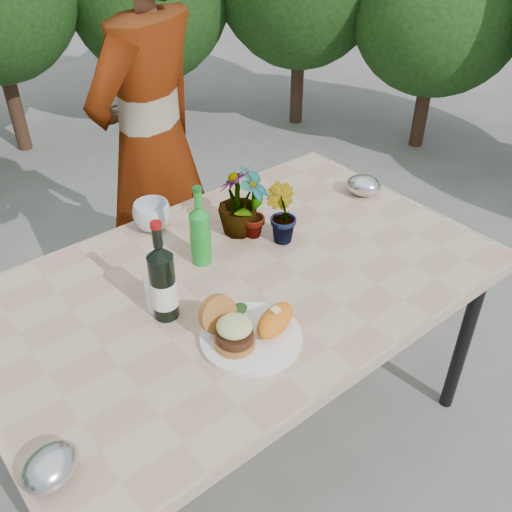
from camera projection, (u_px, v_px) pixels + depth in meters
ground at (243, 429)px, 2.22m from camera, size 80.00×80.00×0.00m
patio_table at (240, 292)px, 1.81m from camera, size 1.60×1.00×0.75m
shrub_hedge at (42, 33)px, 2.62m from camera, size 6.86×5.03×2.11m
dinner_plate at (251, 337)px, 1.55m from camera, size 0.28×0.28×0.01m
burger_stack at (230, 328)px, 1.50m from camera, size 0.11×0.16×0.11m
sweet_potato at (275, 320)px, 1.55m from camera, size 0.17×0.12×0.06m
grilled_veg at (235, 312)px, 1.61m from camera, size 0.08×0.05×0.03m
wine_bottle at (163, 283)px, 1.57m from camera, size 0.08×0.08×0.31m
sparkling_water at (200, 236)px, 1.79m from camera, size 0.07×0.07×0.27m
plastic_cup at (158, 295)px, 1.63m from camera, size 0.07×0.07×0.09m
seedling_left at (253, 204)px, 1.88m from camera, size 0.16×0.15×0.26m
seedling_mid at (281, 214)px, 1.89m from camera, size 0.10×0.12×0.20m
seedling_right at (238, 201)px, 1.91m from camera, size 0.19×0.19×0.25m
blue_bowl at (152, 216)px, 1.97m from camera, size 0.13×0.13×0.10m
foil_packet_left at (51, 467)px, 1.19m from camera, size 0.17×0.15×0.08m
foil_packet_right at (364, 185)px, 2.17m from camera, size 0.16×0.17×0.08m
person at (152, 147)px, 2.28m from camera, size 0.74×0.62×1.72m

